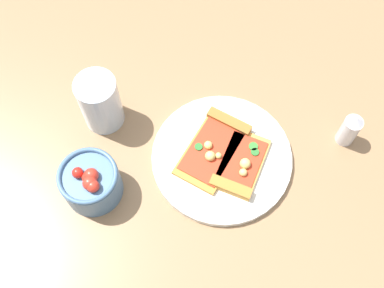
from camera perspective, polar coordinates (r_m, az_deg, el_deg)
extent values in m
plane|color=#93704C|center=(0.90, 3.99, -1.58)|extent=(2.40, 2.40, 0.00)
cylinder|color=silver|center=(0.89, 3.65, -1.74)|extent=(0.26, 0.26, 0.01)
cube|color=gold|center=(0.88, 2.46, -0.81)|extent=(0.18, 0.14, 0.01)
cube|color=#A36B2D|center=(0.91, 4.50, 2.64)|extent=(0.06, 0.09, 0.02)
cube|color=red|center=(0.88, 2.47, -0.66)|extent=(0.15, 0.13, 0.00)
sphere|color=#EAD172|center=(0.88, 1.97, -0.13)|extent=(0.02, 0.02, 0.02)
cylinder|color=#2D722D|center=(0.88, 0.80, -0.34)|extent=(0.01, 0.01, 0.00)
sphere|color=#EAD172|center=(0.87, 2.21, -1.46)|extent=(0.02, 0.02, 0.02)
sphere|color=#EAD172|center=(0.87, 3.16, -1.34)|extent=(0.01, 0.01, 0.01)
cube|color=gold|center=(0.88, 5.92, -2.29)|extent=(0.15, 0.13, 0.01)
cube|color=#B77A33|center=(0.85, 4.69, -5.26)|extent=(0.06, 0.08, 0.02)
cube|color=red|center=(0.87, 5.96, -2.15)|extent=(0.13, 0.12, 0.00)
cylinder|color=#2D722D|center=(0.88, 7.61, -0.97)|extent=(0.02, 0.02, 0.00)
cylinder|color=#388433|center=(0.88, 7.41, -0.29)|extent=(0.02, 0.02, 0.00)
sphere|color=#EAD172|center=(0.86, 6.10, -3.50)|extent=(0.01, 0.01, 0.01)
sphere|color=#EAD172|center=(0.86, 6.43, -2.36)|extent=(0.02, 0.02, 0.02)
cylinder|color=#4C7299|center=(0.86, -12.06, -4.62)|extent=(0.11, 0.11, 0.07)
torus|color=#4C7299|center=(0.83, -12.54, -3.71)|extent=(0.11, 0.11, 0.01)
sphere|color=red|center=(0.83, -13.63, -3.39)|extent=(0.02, 0.02, 0.02)
sphere|color=red|center=(0.81, -11.87, -4.99)|extent=(0.02, 0.02, 0.02)
sphere|color=red|center=(0.82, -12.07, -3.71)|extent=(0.03, 0.03, 0.03)
sphere|color=red|center=(0.81, -12.22, -4.64)|extent=(0.03, 0.03, 0.03)
sphere|color=red|center=(0.82, -12.51, -3.98)|extent=(0.02, 0.02, 0.02)
cylinder|color=silver|center=(0.90, -11.03, 4.97)|extent=(0.08, 0.08, 0.12)
cylinder|color=black|center=(0.91, -10.86, 4.48)|extent=(0.07, 0.07, 0.08)
cylinder|color=silver|center=(0.93, 18.40, 1.54)|extent=(0.03, 0.03, 0.07)
cone|color=silver|center=(0.90, 19.14, 2.71)|extent=(0.03, 0.03, 0.01)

